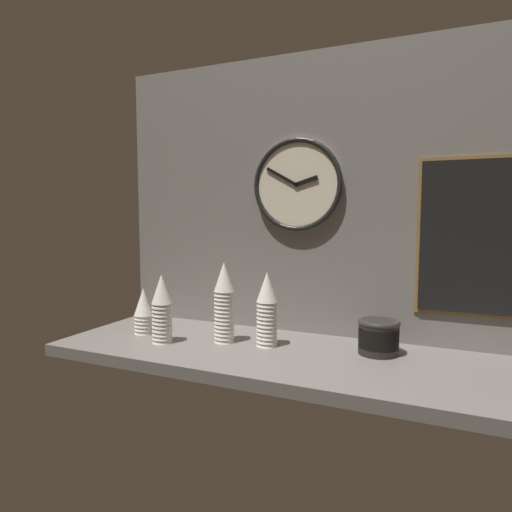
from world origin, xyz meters
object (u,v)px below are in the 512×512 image
Objects in this scene: cup_stack_far_left at (144,311)px; menu_board at (481,237)px; wall_clock at (297,185)px; cup_stack_left at (162,309)px; bowl_stack_right at (379,336)px; cup_stack_center_left at (224,302)px; cup_stack_center at (267,309)px.

cup_stack_far_left is 0.33× the size of menu_board.
wall_clock is at bearing -179.19° from menu_board.
cup_stack_far_left is 0.50× the size of wall_clock.
cup_stack_left is 0.70× the size of wall_clock.
cup_stack_center_left is at bearing -170.59° from bowl_stack_right.
cup_stack_left is 74.94cm from bowl_stack_right.
wall_clock reaches higher than bowl_stack_right.
menu_board reaches higher than cup_stack_left.
cup_stack_center is 0.49× the size of menu_board.
menu_board is (115.56, 25.90, 29.41)cm from cup_stack_far_left.
menu_board is (62.84, 0.89, -18.36)cm from wall_clock.
bowl_stack_right is 0.39× the size of wall_clock.
bowl_stack_right is (86.26, 11.04, -2.71)cm from cup_stack_far_left.
cup_stack_left is 0.85× the size of cup_stack_center_left.
cup_stack_far_left is 34.24cm from cup_stack_center_left.
cup_stack_center reaches higher than cup_stack_far_left.
cup_stack_left is at bearing -162.04° from cup_stack_center.
cup_stack_left is at bearing -161.91° from menu_board.
wall_clock is at bearing 81.01° from cup_stack_center.
bowl_stack_right is at bearing 9.41° from cup_stack_center_left.
cup_stack_center_left is (-15.73, -1.87, 1.41)cm from cup_stack_center.
bowl_stack_right is 45.95cm from menu_board.
cup_stack_far_left is 87.00cm from bowl_stack_right.
cup_stack_center is 0.90× the size of cup_stack_center_left.
cup_stack_center is 48.38cm from wall_clock.
bowl_stack_right is at bearing 10.52° from cup_stack_center.
wall_clock reaches higher than cup_stack_far_left.
wall_clock is at bearing 50.01° from cup_stack_center_left.
cup_stack_center is 37.38cm from cup_stack_left.
bowl_stack_right is at bearing -22.62° from wall_clock.
cup_stack_center is 38.10cm from bowl_stack_right.
cup_stack_center_left is at bearing -129.99° from wall_clock.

